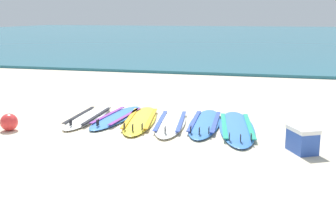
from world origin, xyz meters
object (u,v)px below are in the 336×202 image
object	(u,v)px
surfboard_2	(140,120)
beach_ball	(9,122)
surfboard_1	(117,117)
surfboard_4	(205,123)
surfboard_3	(171,122)
cooler_box	(302,140)
surfboard_5	(237,127)
surfboard_0	(88,117)

from	to	relation	value
surfboard_2	beach_ball	size ratio (longest dim) A/B	7.56
surfboard_1	surfboard_4	world-z (taller)	same
surfboard_3	cooler_box	world-z (taller)	cooler_box
surfboard_2	surfboard_5	distance (m)	1.83
surfboard_1	surfboard_5	bearing A→B (deg)	-4.71
surfboard_0	surfboard_5	size ratio (longest dim) A/B	0.81
beach_ball	surfboard_5	bearing A→B (deg)	15.09
surfboard_3	beach_ball	xyz separation A→B (m)	(-2.65, -1.09, 0.12)
surfboard_0	surfboard_4	size ratio (longest dim) A/B	0.92
surfboard_0	surfboard_4	world-z (taller)	same
surfboard_2	surfboard_4	world-z (taller)	same
surfboard_4	surfboard_5	bearing A→B (deg)	-15.32
surfboard_1	surfboard_3	size ratio (longest dim) A/B	0.95
surfboard_1	surfboard_5	size ratio (longest dim) A/B	0.83
surfboard_3	surfboard_1	bearing A→B (deg)	172.84
surfboard_1	surfboard_0	bearing A→B (deg)	-167.88
surfboard_5	cooler_box	world-z (taller)	cooler_box
surfboard_5	cooler_box	xyz separation A→B (m)	(1.04, -1.03, 0.16)
surfboard_1	surfboard_5	xyz separation A→B (m)	(2.33, -0.19, 0.00)
surfboard_0	beach_ball	bearing A→B (deg)	-131.42
surfboard_1	cooler_box	world-z (taller)	cooler_box
surfboard_0	surfboard_1	bearing A→B (deg)	12.12
surfboard_3	surfboard_4	world-z (taller)	same
surfboard_0	beach_ball	distance (m)	1.49
surfboard_0	surfboard_1	world-z (taller)	same
surfboard_1	cooler_box	xyz separation A→B (m)	(3.37, -1.22, 0.16)
surfboard_4	cooler_box	xyz separation A→B (m)	(1.64, -1.19, 0.16)
surfboard_1	cooler_box	bearing A→B (deg)	-19.85
surfboard_2	beach_ball	xyz separation A→B (m)	(-2.05, -1.14, 0.12)
surfboard_1	surfboard_2	distance (m)	0.52
surfboard_4	surfboard_5	xyz separation A→B (m)	(0.60, -0.16, -0.00)
surfboard_0	surfboard_2	xyz separation A→B (m)	(1.06, 0.03, 0.00)
surfboard_0	cooler_box	bearing A→B (deg)	-15.65
surfboard_1	surfboard_3	distance (m)	1.13
cooler_box	beach_ball	xyz separation A→B (m)	(-4.91, -0.02, -0.04)
surfboard_0	surfboard_5	bearing A→B (deg)	-1.46
surfboard_5	surfboard_3	bearing A→B (deg)	177.57
beach_ball	surfboard_4	bearing A→B (deg)	20.24
surfboard_0	surfboard_1	distance (m)	0.56
surfboard_0	cooler_box	size ratio (longest dim) A/B	3.71
surfboard_5	beach_ball	world-z (taller)	beach_ball
surfboard_4	beach_ball	size ratio (longest dim) A/B	7.31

